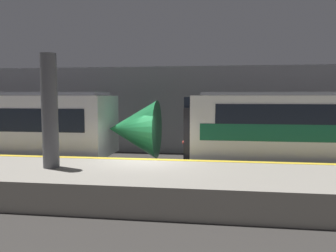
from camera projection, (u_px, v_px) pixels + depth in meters
The scene contains 4 objects.
ground_plane at pixel (146, 182), 12.66m from camera, with size 120.00×120.00×0.00m, color #33302D.
platform at pixel (133, 183), 10.70m from camera, with size 40.00×3.89×0.92m.
station_rear_barrier at pixel (168, 110), 18.87m from camera, with size 50.00×0.15×5.00m.
support_pillar_near at pixel (50, 111), 10.86m from camera, with size 0.53×0.53×3.79m.
Camera 1 is at (2.55, -12.18, 3.30)m, focal length 35.00 mm.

